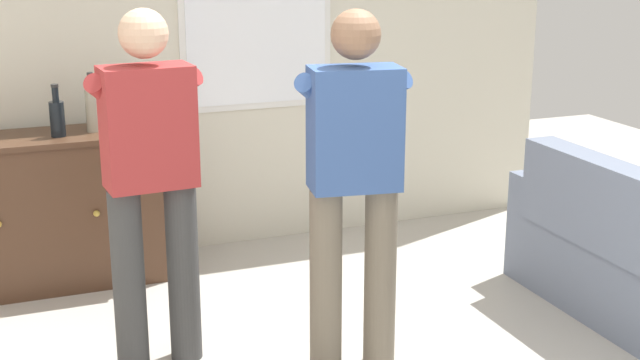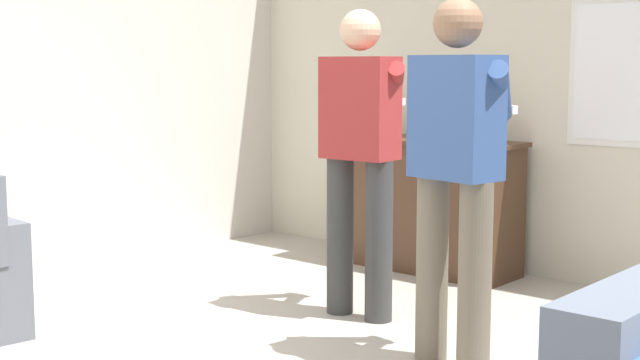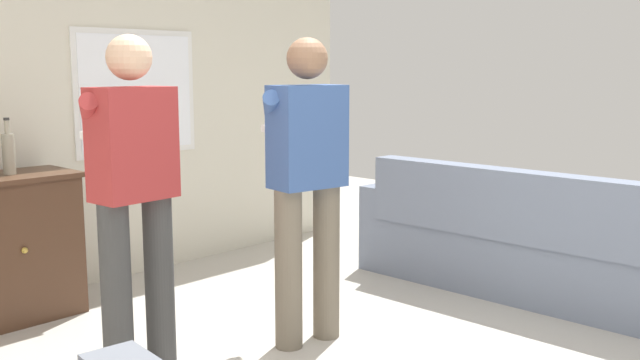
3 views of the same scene
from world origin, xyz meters
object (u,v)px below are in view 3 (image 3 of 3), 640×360
person_standing_left (133,187)px  person_standing_right (306,176)px  couch (532,250)px  bottle_wine_green (9,152)px

person_standing_left → person_standing_right: same height
couch → bottle_wine_green: (-2.48, 2.12, 0.69)m
bottle_wine_green → person_standing_left: 1.20m
bottle_wine_green → person_standing_left: (0.09, -1.19, -0.09)m
bottle_wine_green → person_standing_left: person_standing_left is taller
couch → bottle_wine_green: 3.34m
person_standing_right → couch: bearing=-20.2°
couch → person_standing_right: size_ratio=1.54×
bottle_wine_green → person_standing_right: person_standing_right is taller
person_standing_left → person_standing_right: size_ratio=1.00×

